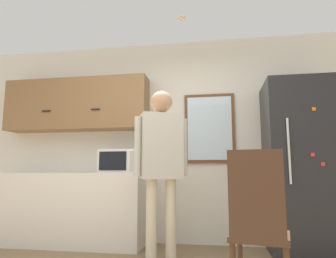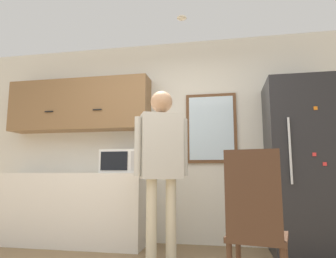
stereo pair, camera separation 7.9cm
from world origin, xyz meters
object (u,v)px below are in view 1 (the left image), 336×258
object	(u,v)px
person	(161,154)
chair	(258,221)
microwave	(121,161)
refrigerator	(302,166)

from	to	relation	value
person	chair	bearing A→B (deg)	-70.88
microwave	person	size ratio (longest dim) A/B	0.27
microwave	chair	xyz separation A→B (m)	(1.47, -1.44, -0.47)
refrigerator	chair	xyz separation A→B (m)	(-0.67, -1.37, -0.40)
microwave	person	xyz separation A→B (m)	(0.62, -0.56, 0.05)
chair	person	bearing A→B (deg)	-33.95
microwave	refrigerator	xyz separation A→B (m)	(2.14, -0.08, -0.07)
microwave	chair	bearing A→B (deg)	-44.38
microwave	refrigerator	world-z (taller)	refrigerator
person	refrigerator	bearing A→B (deg)	-7.28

